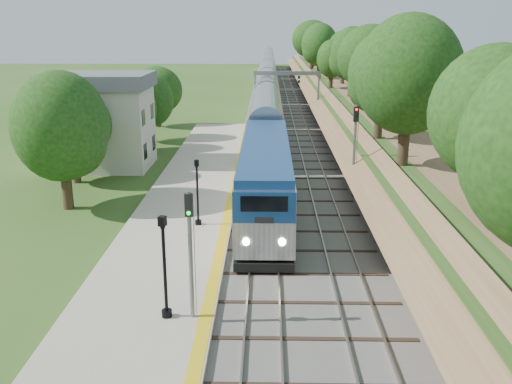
{
  "coord_description": "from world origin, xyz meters",
  "views": [
    {
      "loc": [
        0.16,
        -17.75,
        11.99
      ],
      "look_at": [
        -0.5,
        13.17,
        2.8
      ],
      "focal_mm": 40.0,
      "sensor_mm": 36.0,
      "label": 1
    }
  ],
  "objects_px": {
    "train": "(267,83)",
    "signal_farside": "(355,141)",
    "station_building": "(101,120)",
    "lamppost_mid": "(165,273)",
    "signal_gantry": "(287,82)",
    "signal_platform": "(190,241)",
    "lamppost_far": "(198,196)"
  },
  "relations": [
    {
      "from": "train",
      "to": "signal_farside",
      "type": "relative_size",
      "value": 22.23
    },
    {
      "from": "lamppost_mid",
      "to": "signal_platform",
      "type": "xyz_separation_m",
      "value": [
        1.06,
        0.02,
        1.36
      ]
    },
    {
      "from": "lamppost_far",
      "to": "signal_gantry",
      "type": "bearing_deg",
      "value": 80.95
    },
    {
      "from": "train",
      "to": "signal_farside",
      "type": "bearing_deg",
      "value": -83.87
    },
    {
      "from": "signal_platform",
      "to": "lamppost_far",
      "type": "bearing_deg",
      "value": 95.57
    },
    {
      "from": "signal_gantry",
      "to": "lamppost_far",
      "type": "height_order",
      "value": "signal_gantry"
    },
    {
      "from": "signal_gantry",
      "to": "signal_platform",
      "type": "xyz_separation_m",
      "value": [
        -5.37,
        -51.76,
        -1.13
      ]
    },
    {
      "from": "lamppost_mid",
      "to": "signal_farside",
      "type": "height_order",
      "value": "signal_farside"
    },
    {
      "from": "lamppost_far",
      "to": "train",
      "type": "bearing_deg",
      "value": 86.47
    },
    {
      "from": "lamppost_far",
      "to": "signal_farside",
      "type": "height_order",
      "value": "signal_farside"
    },
    {
      "from": "train",
      "to": "signal_farside",
      "type": "distance_m",
      "value": 58.07
    },
    {
      "from": "lamppost_far",
      "to": "station_building",
      "type": "bearing_deg",
      "value": 122.68
    },
    {
      "from": "signal_farside",
      "to": "signal_platform",
      "type": "bearing_deg",
      "value": -116.68
    },
    {
      "from": "signal_gantry",
      "to": "signal_platform",
      "type": "bearing_deg",
      "value": -95.92
    },
    {
      "from": "signal_gantry",
      "to": "signal_platform",
      "type": "distance_m",
      "value": 52.05
    },
    {
      "from": "train",
      "to": "signal_farside",
      "type": "xyz_separation_m",
      "value": [
        6.2,
        -57.71,
        1.78
      ]
    },
    {
      "from": "train",
      "to": "lamppost_mid",
      "type": "xyz_separation_m",
      "value": [
        -3.96,
        -75.84,
        0.02
      ]
    },
    {
      "from": "station_building",
      "to": "signal_farside",
      "type": "xyz_separation_m",
      "value": [
        20.2,
        -8.66,
        0.01
      ]
    },
    {
      "from": "station_building",
      "to": "train",
      "type": "xyz_separation_m",
      "value": [
        14.0,
        49.05,
        -1.78
      ]
    },
    {
      "from": "station_building",
      "to": "signal_platform",
      "type": "bearing_deg",
      "value": -67.49
    },
    {
      "from": "station_building",
      "to": "lamppost_mid",
      "type": "distance_m",
      "value": 28.67
    },
    {
      "from": "signal_gantry",
      "to": "train",
      "type": "xyz_separation_m",
      "value": [
        -2.47,
        24.06,
        -2.51
      ]
    },
    {
      "from": "train",
      "to": "lamppost_far",
      "type": "xyz_separation_m",
      "value": [
        -3.99,
        -64.65,
        -0.15
      ]
    },
    {
      "from": "lamppost_mid",
      "to": "signal_farside",
      "type": "xyz_separation_m",
      "value": [
        10.16,
        18.13,
        1.77
      ]
    },
    {
      "from": "signal_farside",
      "to": "signal_gantry",
      "type": "bearing_deg",
      "value": 96.32
    },
    {
      "from": "signal_gantry",
      "to": "signal_farside",
      "type": "height_order",
      "value": "signal_farside"
    },
    {
      "from": "signal_platform",
      "to": "station_building",
      "type": "bearing_deg",
      "value": 112.51
    },
    {
      "from": "lamppost_mid",
      "to": "signal_platform",
      "type": "bearing_deg",
      "value": 1.1
    },
    {
      "from": "signal_gantry",
      "to": "station_building",
      "type": "bearing_deg",
      "value": -123.38
    },
    {
      "from": "signal_platform",
      "to": "signal_gantry",
      "type": "bearing_deg",
      "value": 84.08
    },
    {
      "from": "station_building",
      "to": "lamppost_far",
      "type": "bearing_deg",
      "value": -57.32
    },
    {
      "from": "station_building",
      "to": "signal_platform",
      "type": "relative_size",
      "value": 1.6
    }
  ]
}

